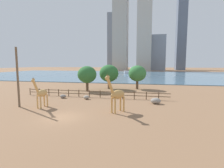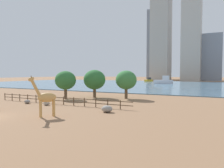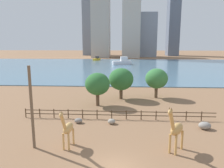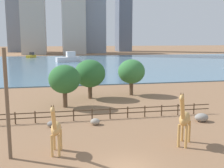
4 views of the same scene
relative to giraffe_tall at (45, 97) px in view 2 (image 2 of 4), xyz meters
name	(u,v)px [view 2 (image 2 of 4)]	position (x,y,z in m)	size (l,w,h in m)	color
ground_plane	(162,85)	(-5.68, 76.79, -2.27)	(400.00, 400.00, 0.00)	#8C6647
harbor_water	(160,85)	(-5.68, 73.79, -2.17)	(180.00, 86.00, 0.20)	slate
giraffe_tall	(45,97)	(0.00, 0.00, 0.00)	(2.35, 2.91, 4.82)	tan
boulder_near_fence	(107,109)	(4.88, 5.90, -1.82)	(1.48, 1.19, 0.89)	gray
boulder_by_pole	(27,102)	(-10.86, 7.08, -1.95)	(1.05, 0.85, 0.64)	gray
boulder_small	(47,103)	(-6.51, 7.00, -1.94)	(0.99, 0.89, 0.66)	gray
enclosure_fence	(56,99)	(-6.09, 8.79, -1.51)	(26.12, 0.14, 1.30)	#4C3826
tree_left_large	(126,80)	(1.14, 21.01, 1.43)	(4.18, 4.18, 5.60)	brown
tree_center_broad	(66,80)	(-9.30, 15.19, 1.38)	(4.08, 4.08, 5.51)	brown
tree_right_tall	(95,80)	(-5.49, 19.85, 1.44)	(4.52, 4.52, 5.76)	brown
boat_ferry	(164,81)	(-5.89, 82.17, -0.80)	(9.00, 4.96, 3.75)	silver
boat_tug	(149,80)	(-21.03, 107.37, -1.27)	(4.10, 5.65, 2.35)	gold
skyline_tower_needle	(161,9)	(-21.63, 137.85, 48.68)	(12.50, 14.58, 101.90)	#ADA89E
skyline_block_central	(208,58)	(9.50, 145.06, 13.45)	(17.19, 12.44, 31.43)	gray
skyline_block_left	(154,45)	(-34.49, 165.61, 26.79)	(9.02, 13.75, 58.11)	slate
skyline_block_right	(192,24)	(-0.53, 134.00, 35.23)	(12.20, 9.59, 75.00)	#B7B2A8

